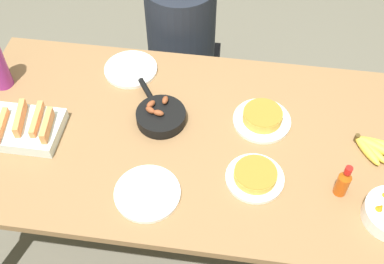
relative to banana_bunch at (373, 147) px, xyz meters
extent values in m
plane|color=#666051|center=(-0.71, -0.03, -0.76)|extent=(14.00, 14.00, 0.00)
cube|color=olive|center=(-0.71, -0.03, -0.04)|extent=(1.90, 0.97, 0.03)
cylinder|color=olive|center=(-1.60, 0.39, -0.41)|extent=(0.07, 0.07, 0.70)
cylinder|color=olive|center=(0.18, 0.39, -0.41)|extent=(0.07, 0.07, 0.70)
ellipsoid|color=gold|center=(-0.03, -0.02, 0.00)|extent=(0.11, 0.15, 0.03)
ellipsoid|color=gold|center=(-0.01, -0.01, 0.00)|extent=(0.13, 0.14, 0.03)
ellipsoid|color=gold|center=(0.00, 0.00, 0.00)|extent=(0.16, 0.11, 0.04)
ellipsoid|color=gold|center=(0.02, 0.02, 0.00)|extent=(0.19, 0.08, 0.04)
cylinder|color=#4C3819|center=(-0.06, 0.04, 0.00)|extent=(0.02, 0.02, 0.04)
cube|color=silver|center=(-1.39, -0.11, 0.01)|extent=(0.33, 0.22, 0.05)
cube|color=#ED8E4C|center=(-1.45, -0.14, 0.05)|extent=(0.05, 0.17, 0.04)
cube|color=#ED8E4C|center=(-1.39, -0.10, 0.05)|extent=(0.05, 0.17, 0.05)
cube|color=#ED8E4C|center=(-1.32, -0.09, 0.05)|extent=(0.04, 0.17, 0.04)
cube|color=#ED8E4C|center=(-1.27, -0.12, 0.06)|extent=(0.04, 0.15, 0.05)
cylinder|color=black|center=(-0.85, 0.03, -0.01)|extent=(0.20, 0.20, 0.01)
cylinder|color=black|center=(-0.85, 0.03, 0.01)|extent=(0.20, 0.20, 0.04)
cylinder|color=black|center=(-0.94, 0.16, 0.02)|extent=(0.09, 0.12, 0.02)
ellipsoid|color=brown|center=(-0.89, 0.02, 0.05)|extent=(0.05, 0.05, 0.03)
ellipsoid|color=brown|center=(-0.89, 0.06, 0.05)|extent=(0.05, 0.05, 0.03)
ellipsoid|color=brown|center=(-0.84, 0.09, 0.05)|extent=(0.03, 0.04, 0.03)
ellipsoid|color=brown|center=(-0.85, 0.01, 0.05)|extent=(0.05, 0.03, 0.03)
cylinder|color=white|center=(-0.45, -0.20, -0.01)|extent=(0.22, 0.22, 0.02)
cylinder|color=gold|center=(-0.45, -0.20, 0.01)|extent=(0.16, 0.16, 0.03)
cylinder|color=#AB7427|center=(-0.45, -0.20, 0.03)|extent=(0.16, 0.16, 0.00)
cylinder|color=white|center=(-0.44, 0.08, -0.01)|extent=(0.24, 0.24, 0.02)
cylinder|color=gold|center=(-0.44, 0.08, 0.02)|extent=(0.16, 0.16, 0.04)
cylinder|color=#AB7427|center=(-0.44, 0.08, 0.04)|extent=(0.16, 0.16, 0.00)
cylinder|color=white|center=(-0.83, -0.33, -0.01)|extent=(0.24, 0.24, 0.02)
cylinder|color=#B2B2B7|center=(-0.82, -0.31, 0.00)|extent=(0.07, 0.11, 0.01)
cube|color=#B2B2B7|center=(-0.86, -0.38, 0.00)|extent=(0.04, 0.05, 0.00)
cylinder|color=white|center=(-1.04, 0.31, -0.01)|extent=(0.24, 0.24, 0.02)
cylinder|color=#B2B2B7|center=(-1.04, 0.34, 0.00)|extent=(0.10, 0.10, 0.01)
cube|color=#B2B2B7|center=(-0.98, 0.27, 0.00)|extent=(0.05, 0.05, 0.00)
cone|color=orange|center=(-0.02, -0.31, 0.06)|extent=(0.03, 0.04, 0.05)
cylinder|color=#C64C0F|center=(-0.14, -0.21, 0.03)|extent=(0.05, 0.05, 0.09)
cone|color=#C64C0F|center=(-0.14, -0.21, 0.09)|extent=(0.05, 0.05, 0.03)
cylinder|color=red|center=(-0.14, -0.21, 0.12)|extent=(0.03, 0.03, 0.03)
cube|color=black|center=(-0.87, 0.71, -0.54)|extent=(0.39, 0.39, 0.44)
cylinder|color=#1E232D|center=(-0.87, 0.71, -0.07)|extent=(0.35, 0.35, 0.49)
camera|label=1|loc=(-0.54, -1.23, 1.49)|focal=45.00mm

